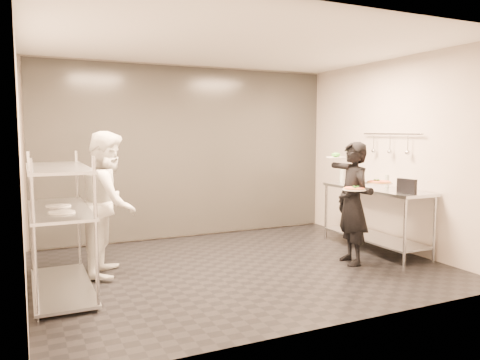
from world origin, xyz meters
name	(u,v)px	position (x,y,z in m)	size (l,w,h in m)	color
room_shell	(207,154)	(0.00, 1.18, 1.40)	(5.00, 4.00, 2.80)	black
pass_rack	(60,222)	(-2.15, 0.00, 0.77)	(0.60, 1.60, 1.50)	#AEB0B5
prep_counter	(375,208)	(2.18, 0.00, 0.63)	(0.60, 1.80, 0.92)	#AEB0B5
utensil_rail	(390,144)	(2.43, 0.00, 1.55)	(0.07, 1.20, 0.31)	#AEB0B5
waiter	(353,203)	(1.40, -0.45, 0.80)	(0.58, 0.38, 1.60)	black
chef	(109,203)	(-1.55, 0.46, 0.87)	(0.85, 0.66, 1.74)	white
pizza_plate_near	(354,189)	(1.26, -0.66, 1.02)	(0.30, 0.30, 0.05)	white
pizza_plate_far	(379,182)	(1.60, -0.71, 1.09)	(0.34, 0.34, 0.05)	white
salad_plate	(336,156)	(1.36, -0.12, 1.41)	(0.26, 0.26, 0.07)	white
pos_monitor	(407,186)	(2.06, -0.72, 1.02)	(0.06, 0.28, 0.20)	black
bottle_green	(342,174)	(2.13, 0.75, 1.05)	(0.07, 0.07, 0.27)	gray
bottle_clear	(387,181)	(2.31, -0.09, 1.01)	(0.06, 0.06, 0.19)	gray
bottle_dark	(362,177)	(2.21, 0.35, 1.04)	(0.07, 0.07, 0.24)	black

